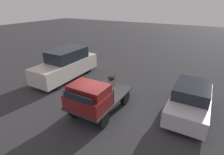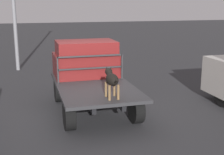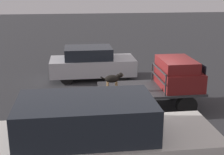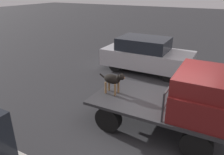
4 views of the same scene
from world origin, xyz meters
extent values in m
plane|color=#2D2D30|center=(0.00, 0.00, 0.00)|extent=(80.00, 80.00, 0.00)
cylinder|color=black|center=(1.13, 0.83, 0.36)|extent=(0.72, 0.24, 0.72)
cylinder|color=black|center=(1.13, -0.83, 0.36)|extent=(0.72, 0.24, 0.72)
cylinder|color=black|center=(-1.13, 0.83, 0.36)|extent=(0.72, 0.24, 0.72)
cylinder|color=black|center=(-1.13, -0.83, 0.36)|extent=(0.72, 0.24, 0.72)
cube|color=black|center=(0.00, 0.35, 0.61)|extent=(3.37, 0.10, 0.18)
cube|color=black|center=(0.00, -0.35, 0.61)|extent=(3.37, 0.10, 0.18)
cube|color=#2D2D30|center=(0.00, 0.00, 0.74)|extent=(3.66, 1.99, 0.08)
cube|color=maroon|center=(1.09, 0.00, 1.11)|extent=(1.38, 1.87, 0.65)
cube|color=maroon|center=(0.98, 0.00, 1.64)|extent=(1.18, 1.72, 0.40)
cube|color=black|center=(1.77, 0.00, 1.58)|extent=(0.02, 1.53, 0.30)
cube|color=#2D2D30|center=(0.32, 0.91, 1.15)|extent=(0.04, 0.04, 0.73)
cube|color=#2D2D30|center=(0.32, -0.91, 1.15)|extent=(0.04, 0.04, 0.73)
cube|color=#2D2D30|center=(0.32, 0.00, 1.49)|extent=(0.04, 1.83, 0.04)
cube|color=#2D2D30|center=(0.32, 0.00, 1.15)|extent=(0.04, 1.83, 0.04)
cylinder|color=brown|center=(-1.24, -0.04, 0.96)|extent=(0.06, 0.06, 0.35)
cylinder|color=brown|center=(-1.24, -0.24, 0.96)|extent=(0.06, 0.06, 0.35)
cylinder|color=brown|center=(-1.55, -0.04, 0.96)|extent=(0.06, 0.06, 0.35)
cylinder|color=brown|center=(-1.55, -0.24, 0.96)|extent=(0.06, 0.06, 0.35)
ellipsoid|color=black|center=(-1.40, -0.14, 1.22)|extent=(0.50, 0.27, 0.27)
sphere|color=brown|center=(-1.26, -0.14, 1.17)|extent=(0.12, 0.12, 0.12)
cylinder|color=black|center=(-1.18, -0.14, 1.30)|extent=(0.19, 0.15, 0.19)
sphere|color=black|center=(-1.09, -0.14, 1.35)|extent=(0.18, 0.18, 0.18)
cone|color=brown|center=(-1.02, -0.14, 1.33)|extent=(0.10, 0.10, 0.10)
cone|color=black|center=(-1.10, -0.09, 1.42)|extent=(0.06, 0.08, 0.10)
cone|color=black|center=(-1.10, -0.19, 1.42)|extent=(0.06, 0.08, 0.10)
cylinder|color=black|center=(-1.70, -0.14, 1.25)|extent=(0.22, 0.04, 0.15)
cylinder|color=black|center=(-0.55, 4.78, 0.30)|extent=(0.60, 0.20, 0.60)
cylinder|color=black|center=(-0.55, 3.29, 0.30)|extent=(0.60, 0.20, 0.60)
cylinder|color=black|center=(-3.05, 4.78, 0.30)|extent=(0.60, 0.20, 0.60)
cylinder|color=black|center=(-3.05, 3.29, 0.30)|extent=(0.60, 0.20, 0.60)
cube|color=#B7B7BC|center=(-1.80, 4.03, 0.63)|extent=(4.04, 1.77, 0.76)
cube|color=#1E232B|center=(-2.00, 4.03, 1.29)|extent=(2.22, 1.60, 0.55)
cylinder|color=black|center=(-0.63, -3.69, 0.30)|extent=(0.60, 0.20, 0.60)
cube|color=beige|center=(-2.25, -4.47, 0.79)|extent=(5.21, 1.86, 1.08)
cube|color=#1E232B|center=(-2.51, -4.47, 1.72)|extent=(2.87, 1.67, 0.78)
camera|label=1|loc=(6.52, 4.31, 5.25)|focal=28.00mm
camera|label=2|loc=(-8.06, 1.72, 2.94)|focal=50.00mm
camera|label=3|loc=(-2.74, -10.55, 4.40)|focal=50.00mm
camera|label=4|loc=(1.33, -5.21, 3.66)|focal=35.00mm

